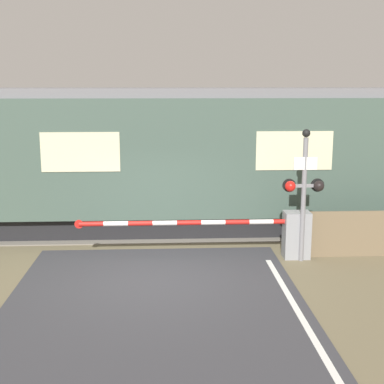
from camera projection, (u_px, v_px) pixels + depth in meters
ground_plane at (156, 279)px, 11.24m from camera, size 80.00×80.00×0.00m
track_bed at (159, 227)px, 15.20m from camera, size 36.00×3.20×0.13m
train at (89, 158)px, 14.71m from camera, size 19.44×2.99×3.91m
crossing_barrier at (278, 233)px, 12.46m from camera, size 5.44×0.44×1.10m
signal_post at (304, 187)px, 12.03m from camera, size 0.95×0.26×3.04m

